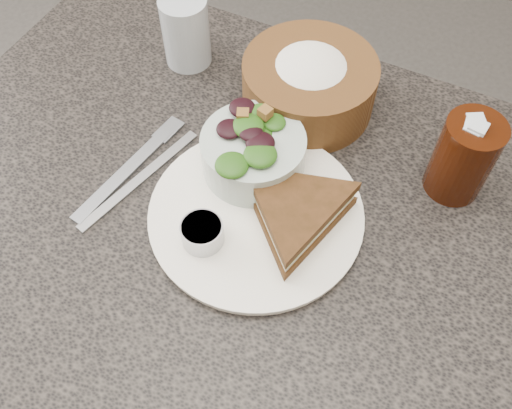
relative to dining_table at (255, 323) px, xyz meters
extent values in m
plane|color=#413F3D|center=(0.00, 0.00, -0.38)|extent=(6.00, 6.00, 0.00)
cube|color=black|center=(0.00, 0.00, 0.00)|extent=(1.00, 0.70, 0.75)
cylinder|color=white|center=(0.00, 0.00, 0.38)|extent=(0.28, 0.28, 0.01)
cylinder|color=#9B9DA3|center=(-0.04, -0.07, 0.40)|extent=(0.07, 0.07, 0.03)
cone|color=#F1540B|center=(0.01, 0.06, 0.40)|extent=(0.08, 0.08, 0.03)
cube|color=gray|center=(-0.19, -0.02, 0.38)|extent=(0.05, 0.19, 0.01)
cube|color=#919397|center=(-0.17, -0.02, 0.38)|extent=(0.06, 0.21, 0.00)
cylinder|color=#ABB6C1|center=(-0.23, 0.22, 0.43)|extent=(0.09, 0.09, 0.11)
camera|label=1|loc=(0.18, -0.36, 1.01)|focal=40.00mm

